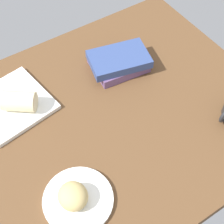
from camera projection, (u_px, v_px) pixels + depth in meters
dining_table at (110, 117)px, 118.20cm from camera, size 110.00×90.00×4.00cm
round_plate at (78, 200)px, 97.51cm from camera, size 20.41×20.41×1.40cm
scone_pastry at (73, 196)px, 94.25cm from camera, size 8.61×9.24×6.06cm
square_plate at (11, 104)px, 117.98cm from camera, size 28.02×28.02×1.60cm
breakfast_wrap at (19, 101)px, 113.39cm from camera, size 13.02×12.19×6.90cm
book_stack at (119, 61)px, 126.76cm from camera, size 24.20×19.06×6.76cm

